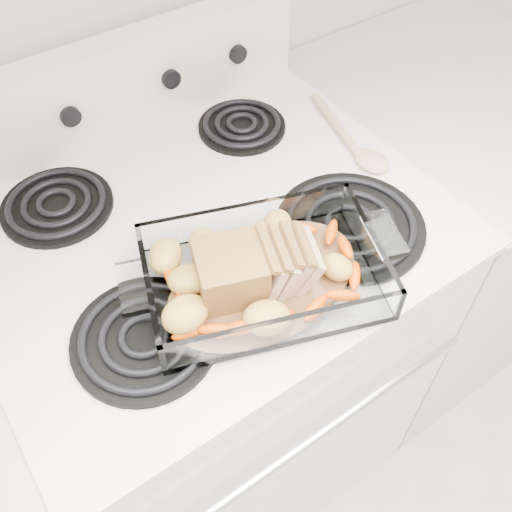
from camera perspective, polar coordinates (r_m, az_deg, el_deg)
electric_range at (r=1.33m, az=-4.06°, el=-9.64°), size 0.78×0.70×1.12m
counter_right at (r=1.63m, az=16.19°, el=2.07°), size 0.58×0.68×0.93m
baking_dish at (r=0.85m, az=0.77°, el=-2.14°), size 0.34×0.22×0.07m
pork_roast at (r=0.82m, az=-0.67°, el=-1.80°), size 0.18×0.10×0.08m
roast_vegetables at (r=0.86m, az=-0.75°, el=-0.40°), size 0.34×0.18×0.04m
wooden_spoon at (r=1.10m, az=9.98°, el=10.90°), size 0.07×0.25×0.02m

